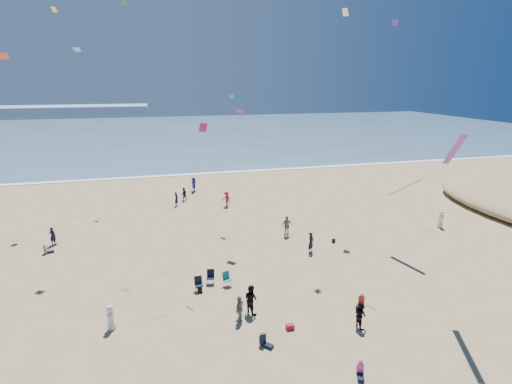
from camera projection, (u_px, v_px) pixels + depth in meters
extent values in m
cube|color=#476B84|center=(167.00, 133.00, 106.08)|extent=(220.00, 100.00, 0.06)
cube|color=white|center=(181.00, 175.00, 59.49)|extent=(220.00, 1.20, 0.08)
cube|color=#7A8EA8|center=(7.00, 111.00, 161.01)|extent=(110.00, 20.00, 3.20)
imported|color=black|center=(251.00, 299.00, 24.16)|extent=(1.06, 1.13, 1.84)
imported|color=#363F95|center=(194.00, 184.00, 50.59)|extent=(0.59, 1.72, 1.84)
imported|color=#B41929|center=(227.00, 199.00, 44.73)|extent=(1.19, 1.24, 1.70)
imported|color=gray|center=(287.00, 226.00, 36.23)|extent=(1.15, 0.59, 1.89)
imported|color=silver|center=(111.00, 317.00, 22.62)|extent=(0.47, 0.73, 1.48)
imported|color=black|center=(177.00, 199.00, 44.84)|extent=(0.59, 0.69, 1.60)
imported|color=black|center=(311.00, 242.00, 32.70)|extent=(0.75, 0.72, 1.74)
imported|color=gray|center=(240.00, 308.00, 23.37)|extent=(0.89, 1.00, 1.62)
imported|color=black|center=(53.00, 236.00, 34.23)|extent=(0.69, 0.58, 1.60)
imported|color=black|center=(184.00, 194.00, 46.87)|extent=(0.87, 0.74, 1.55)
imported|color=white|center=(441.00, 219.00, 38.31)|extent=(0.68, 0.91, 1.67)
imported|color=black|center=(360.00, 315.00, 22.78)|extent=(0.71, 0.85, 1.57)
cube|color=white|center=(198.00, 284.00, 27.44)|extent=(0.35, 0.20, 0.40)
cube|color=black|center=(200.00, 290.00, 26.69)|extent=(0.30, 0.22, 0.38)
cube|color=#B21930|center=(290.00, 327.00, 22.76)|extent=(0.45, 0.30, 0.30)
cube|color=black|center=(334.00, 241.00, 34.87)|extent=(0.28, 0.18, 0.34)
cube|color=#FFF03C|center=(54.00, 10.00, 39.19)|extent=(0.63, 0.57, 0.47)
cube|color=purple|center=(240.00, 111.00, 33.65)|extent=(0.80, 0.83, 0.35)
cube|color=white|center=(345.00, 12.00, 37.74)|extent=(0.62, 0.69, 0.65)
cube|color=green|center=(125.00, 3.00, 45.39)|extent=(0.48, 0.40, 0.38)
cube|color=#2D7CDF|center=(232.00, 96.00, 38.69)|extent=(0.46, 0.65, 0.42)
cube|color=#FF562F|center=(3.00, 56.00, 29.90)|extent=(0.86, 0.38, 0.45)
cube|color=purple|center=(395.00, 22.00, 39.46)|extent=(0.68, 0.65, 0.60)
cube|color=#DD276B|center=(203.00, 127.00, 27.37)|extent=(0.60, 0.74, 0.59)
cube|color=#2CD2E8|center=(77.00, 49.00, 30.50)|extent=(0.67, 0.58, 0.29)
cube|color=purple|center=(454.00, 150.00, 23.00)|extent=(0.35, 3.14, 2.21)
cube|color=red|center=(404.00, 188.00, 31.92)|extent=(0.35, 2.64, 1.87)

